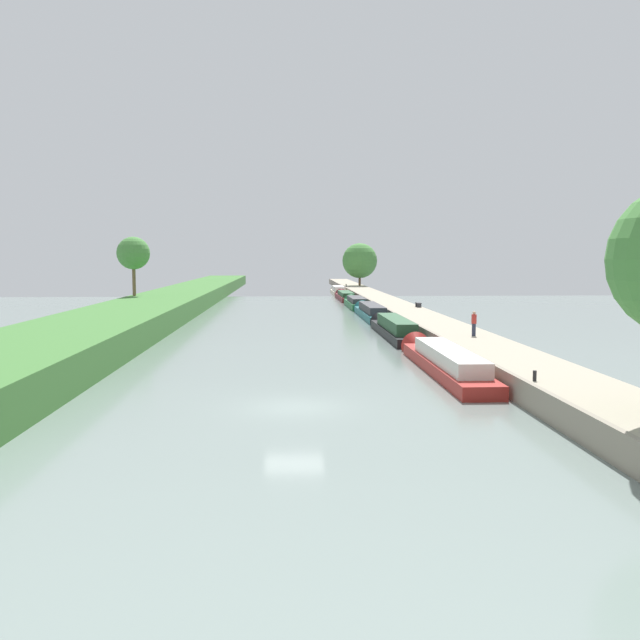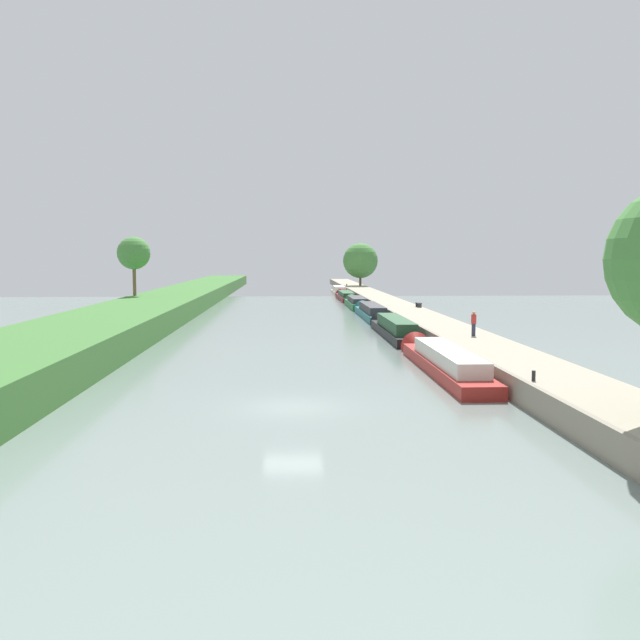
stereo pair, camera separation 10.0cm
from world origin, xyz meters
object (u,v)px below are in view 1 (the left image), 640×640
object	(u,v)px
narrowboat_green	(355,303)
narrowboat_cream	(338,291)
narrowboat_red	(443,360)
person_walking	(474,323)
mooring_bollard_near	(535,376)
mooring_bollard_far	(346,285)
narrowboat_black	(393,328)
park_bench	(418,304)
narrowboat_teal	(370,312)
narrowboat_maroon	(345,296)

from	to	relation	value
narrowboat_green	narrowboat_cream	world-z (taller)	narrowboat_cream
narrowboat_red	narrowboat_green	world-z (taller)	narrowboat_red
person_walking	narrowboat_red	bearing A→B (deg)	-117.70
narrowboat_red	person_walking	xyz separation A→B (m)	(3.75, 7.14, 1.39)
mooring_bollard_near	narrowboat_cream	bearing A→B (deg)	91.23
mooring_bollard_far	narrowboat_cream	bearing A→B (deg)	-110.26
narrowboat_black	park_bench	size ratio (longest dim) A/B	10.45
narrowboat_black	narrowboat_teal	bearing A→B (deg)	89.33
narrowboat_black	mooring_bollard_near	distance (m)	25.83
park_bench	narrowboat_maroon	bearing A→B (deg)	99.65
narrowboat_green	narrowboat_red	bearing A→B (deg)	-89.96
narrowboat_green	park_bench	bearing A→B (deg)	-71.14
narrowboat_red	park_bench	xyz separation A→B (m)	(5.05, 32.71, 0.87)
mooring_bollard_far	narrowboat_green	bearing A→B (deg)	-93.08
narrowboat_maroon	mooring_bollard_far	world-z (taller)	mooring_bollard_far
narrowboat_red	mooring_bollard_near	size ratio (longest dim) A/B	35.88
narrowboat_maroon	mooring_bollard_near	xyz separation A→B (m)	(1.86, -71.85, 0.83)
narrowboat_teal	narrowboat_cream	size ratio (longest dim) A/B	1.42
narrowboat_teal	park_bench	xyz separation A→B (m)	(5.00, -0.52, 0.86)
narrowboat_green	mooring_bollard_far	size ratio (longest dim) A/B	28.32
park_bench	narrowboat_green	bearing A→B (deg)	108.86
narrowboat_black	narrowboat_cream	xyz separation A→B (m)	(0.09, 60.13, -0.07)
narrowboat_black	narrowboat_green	size ratio (longest dim) A/B	1.23
narrowboat_maroon	person_walking	distance (m)	55.76
person_walking	narrowboat_cream	bearing A→B (deg)	93.11
narrowboat_green	narrowboat_maroon	bearing A→B (deg)	90.08
narrowboat_red	mooring_bollard_near	bearing A→B (deg)	-78.78
narrowboat_red	mooring_bollard_far	bearing A→B (deg)	88.73
mooring_bollard_near	person_walking	bearing A→B (deg)	83.19
narrowboat_red	narrowboat_black	world-z (taller)	narrowboat_black
narrowboat_maroon	mooring_bollard_near	world-z (taller)	mooring_bollard_near
narrowboat_red	narrowboat_maroon	distance (m)	62.75
narrowboat_red	person_walking	distance (m)	8.18
narrowboat_maroon	person_walking	xyz separation A→B (m)	(3.80, -55.61, 1.48)
mooring_bollard_near	park_bench	size ratio (longest dim) A/B	0.30
narrowboat_teal	person_walking	distance (m)	26.39
narrowboat_red	person_walking	bearing A→B (deg)	62.30
narrowboat_green	person_walking	xyz separation A→B (m)	(3.78, -40.46, 1.43)
narrowboat_red	narrowboat_black	distance (m)	16.65
narrowboat_black	narrowboat_red	bearing A→B (deg)	-89.53
narrowboat_green	mooring_bollard_near	size ratio (longest dim) A/B	28.32
mooring_bollard_near	narrowboat_black	bearing A→B (deg)	94.31
narrowboat_red	narrowboat_black	size ratio (longest dim) A/B	1.03
narrowboat_black	person_walking	xyz separation A→B (m)	(3.88, -9.51, 1.35)
narrowboat_red	narrowboat_cream	size ratio (longest dim) A/B	1.47
narrowboat_cream	narrowboat_red	bearing A→B (deg)	-89.97
narrowboat_black	mooring_bollard_far	bearing A→B (deg)	88.29
narrowboat_teal	narrowboat_maroon	bearing A→B (deg)	90.22
person_walking	park_bench	bearing A→B (deg)	87.07
narrowboat_red	mooring_bollard_near	world-z (taller)	mooring_bollard_near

